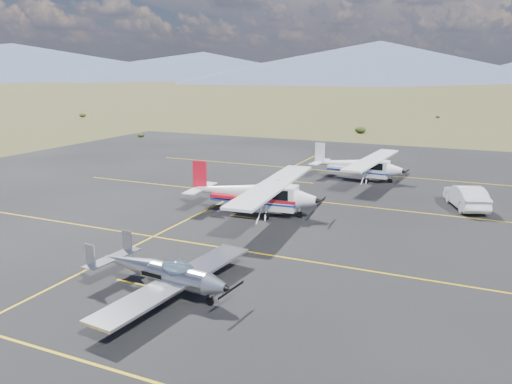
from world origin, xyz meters
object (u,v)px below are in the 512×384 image
Objects in this scene: aircraft_low_wing at (165,273)px; aircraft_plain at (359,165)px; aircraft_cessna at (255,192)px; sedan at (466,197)px.

aircraft_plain is (2.25, 25.09, 0.36)m from aircraft_low_wing.
aircraft_plain is at bearing 69.51° from aircraft_cessna.
aircraft_plain is at bearing -54.69° from sedan.
aircraft_low_wing is 0.70× the size of aircraft_cessna.
aircraft_low_wing reaches higher than sedan.
aircraft_low_wing is at bearing 40.56° from sedan.
aircraft_cessna reaches higher than sedan.
aircraft_cessna reaches higher than aircraft_low_wing.
sedan is at bearing 25.23° from aircraft_cessna.
aircraft_low_wing is 1.87× the size of sedan.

